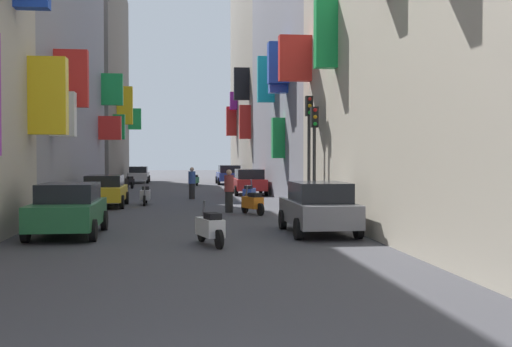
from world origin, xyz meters
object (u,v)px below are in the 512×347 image
parked_car_grey (319,207)px  pedestrian_crossing (192,183)px  parked_car_green (68,208)px  pedestrian_near_left (229,191)px  parked_car_yellow (104,190)px  traffic_light_far_corner (309,135)px  scooter_black (130,182)px  scooter_green (195,180)px  parked_car_blue (229,174)px  scooter_blue (249,193)px  scooter_white (210,227)px  traffic_light_near_corner (314,142)px  parked_car_red (249,181)px  scooter_silver (145,195)px  parked_car_silver (139,174)px  scooter_orange (253,203)px

parked_car_grey → pedestrian_crossing: size_ratio=2.35×
parked_car_green → pedestrian_near_left: 8.78m
parked_car_yellow → traffic_light_far_corner: traffic_light_far_corner is taller
scooter_black → pedestrian_near_left: 21.07m
scooter_black → scooter_green: (4.66, 2.62, -0.00)m
scooter_green → pedestrian_crossing: 14.59m
parked_car_green → scooter_green: (4.42, 30.05, -0.32)m
parked_car_blue → parked_car_green: bearing=-102.4°
scooter_black → scooter_blue: 16.45m
parked_car_grey → parked_car_green: (-7.24, 0.45, -0.01)m
pedestrian_crossing → scooter_white: bearing=-89.8°
parked_car_blue → scooter_blue: 20.73m
pedestrian_near_left → traffic_light_near_corner: size_ratio=0.43×
parked_car_blue → parked_car_yellow: size_ratio=1.06×
parked_car_blue → pedestrian_near_left: (-2.10, -26.11, 0.07)m
parked_car_red → parked_car_blue: parked_car_blue is taller
scooter_white → scooter_silver: bearing=99.3°
parked_car_silver → scooter_orange: size_ratio=2.52×
scooter_blue → pedestrian_near_left: pedestrian_near_left is taller
parked_car_grey → scooter_black: parked_car_grey is taller
scooter_black → scooter_silver: size_ratio=0.96×
parked_car_red → parked_car_grey: (-0.11, -19.44, 0.01)m
scooter_silver → scooter_green: bearing=81.3°
parked_car_blue → scooter_silver: bearing=-104.8°
pedestrian_crossing → scooter_green: bearing=87.9°
parked_car_red → pedestrian_near_left: bearing=-100.2°
scooter_orange → scooter_silver: same height
scooter_white → traffic_light_far_corner: traffic_light_far_corner is taller
parked_car_red → scooter_blue: size_ratio=2.17×
pedestrian_near_left → traffic_light_near_corner: traffic_light_near_corner is taller
parked_car_blue → traffic_light_far_corner: (0.73, -28.40, 2.27)m
parked_car_silver → parked_car_green: bearing=-89.8°
parked_car_red → scooter_blue: bearing=-96.3°
pedestrian_crossing → traffic_light_near_corner: (4.17, -11.45, 1.94)m
scooter_black → scooter_green: size_ratio=1.00×
traffic_light_far_corner → scooter_black: bearing=110.1°
parked_car_grey → scooter_orange: bearing=100.2°
parked_car_yellow → parked_car_green: bearing=-89.2°
scooter_silver → pedestrian_crossing: size_ratio=1.16×
parked_car_green → traffic_light_far_corner: 9.62m
traffic_light_far_corner → scooter_white: bearing=-119.3°
parked_car_red → pedestrian_crossing: bearing=-134.4°
scooter_black → scooter_green: same height
parked_car_silver → parked_car_grey: (7.39, -37.31, 0.06)m
scooter_blue → scooter_white: bearing=-100.1°
scooter_blue → scooter_white: (-2.68, -14.97, 0.00)m
scooter_white → scooter_black: bearing=98.0°
scooter_blue → scooter_orange: bearing=-95.2°
parked_car_silver → pedestrian_near_left: size_ratio=2.54×
traffic_light_near_corner → scooter_green: bearing=98.0°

